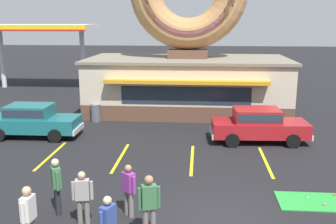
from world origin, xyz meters
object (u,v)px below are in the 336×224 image
Objects in this scene: golf_ball at (308,197)px; pedestrian_clipboard_woman at (56,183)px; pedestrian_crossing_woman at (29,215)px; car_red at (258,124)px; car_teal at (32,119)px; pedestrian_blue_sweater_man at (149,204)px; pedestrian_leather_jacket_man at (83,196)px; pedestrian_beanie_man at (108,224)px; pedestrian_hooded_kid at (129,188)px; trash_bin at (96,113)px.

pedestrian_clipboard_woman is (-7.68, -1.60, 0.91)m from golf_ball.
pedestrian_crossing_woman is at bearing -89.61° from pedestrian_clipboard_woman.
pedestrian_clipboard_woman reaches higher than car_red.
pedestrian_crossing_woman reaches higher than car_teal.
pedestrian_clipboard_woman is 1.00× the size of pedestrian_crossing_woman.
pedestrian_blue_sweater_man is at bearing -21.53° from pedestrian_clipboard_woman.
car_red is 10.23m from pedestrian_leather_jacket_man.
pedestrian_beanie_man is (1.06, -1.46, -0.00)m from pedestrian_leather_jacket_man.
pedestrian_hooded_kid is (-5.55, -1.56, 0.82)m from golf_ball.
pedestrian_clipboard_woman is at bearing -168.20° from golf_ball.
golf_ball is 0.04× the size of trash_bin.
car_red is 9.72m from pedestrian_blue_sweater_man.
pedestrian_clipboard_woman is 2.89m from pedestrian_beanie_man.
pedestrian_hooded_kid is 0.99× the size of pedestrian_leather_jacket_man.
trash_bin reaches higher than golf_ball.
pedestrian_beanie_man is at bearing -92.97° from pedestrian_hooded_kid.
car_red reaches higher than pedestrian_hooded_kid.
pedestrian_hooded_kid is 0.92× the size of pedestrian_clipboard_woman.
car_teal is (-11.72, 6.06, 0.82)m from golf_ball.
pedestrian_beanie_man is 1.64× the size of trash_bin.
pedestrian_blue_sweater_man is at bearing -15.52° from pedestrian_leather_jacket_man.
car_teal is at bearing 117.82° from pedestrian_clipboard_woman.
pedestrian_blue_sweater_man is 2.98m from pedestrian_crossing_woman.
pedestrian_beanie_man is at bearing -3.65° from pedestrian_crossing_woman.
pedestrian_clipboard_woman is at bearing -62.18° from car_teal.
pedestrian_clipboard_woman is at bearing 134.41° from pedestrian_beanie_man.
pedestrian_beanie_man is 0.93× the size of pedestrian_crossing_woman.
pedestrian_crossing_woman is at bearing -125.47° from pedestrian_leather_jacket_man.
golf_ball is 6.21m from car_red.
golf_ball is at bearing 32.94° from pedestrian_beanie_man.
pedestrian_clipboard_woman is at bearing -80.91° from trash_bin.
pedestrian_leather_jacket_man is at bearing -76.75° from trash_bin.
pedestrian_crossing_woman is at bearing 176.35° from pedestrian_beanie_man.
pedestrian_beanie_man is at bearing -132.94° from pedestrian_blue_sweater_man.
pedestrian_blue_sweater_man is 1.99m from pedestrian_leather_jacket_man.
pedestrian_crossing_woman is 12.91m from trash_bin.
car_red is (10.96, 0.04, 0.00)m from car_teal.
pedestrian_crossing_woman is (4.06, -9.60, 0.08)m from car_teal.
car_teal is 2.89× the size of pedestrian_hooded_kid.
pedestrian_beanie_man reaches higher than golf_ball.
pedestrian_clipboard_woman is at bearing 147.86° from pedestrian_leather_jacket_man.
pedestrian_crossing_woman is (-7.66, -3.54, 0.90)m from golf_ball.
car_red is 2.63× the size of pedestrian_blue_sweater_man.
car_red is 2.90× the size of pedestrian_beanie_man.
trash_bin is (-4.62, 11.99, -0.49)m from pedestrian_blue_sweater_man.
pedestrian_blue_sweater_man is (-4.03, -8.85, 0.11)m from car_red.
pedestrian_beanie_man is at bearing -147.06° from golf_ball.
pedestrian_blue_sweater_man is 1.11× the size of pedestrian_hooded_kid.
car_red is 9.04m from pedestrian_hooded_kid.
pedestrian_blue_sweater_man reaches higher than car_red.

